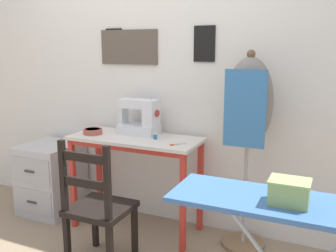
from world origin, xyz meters
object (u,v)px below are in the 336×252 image
at_px(fabric_bowl, 93,131).
at_px(thread_spool_near_machine, 155,137).
at_px(scissors, 176,144).
at_px(storage_box, 289,192).
at_px(filing_cabinet, 51,178).
at_px(sewing_machine, 141,118).
at_px(ironing_board, 292,212).
at_px(wooden_chair, 98,208).
at_px(dress_form, 248,111).

relative_size(fabric_bowl, thread_spool_near_machine, 3.50).
distance_m(scissors, storage_box, 1.22).
relative_size(scissors, thread_spool_near_machine, 2.72).
xyz_separation_m(filing_cabinet, storage_box, (2.16, -0.91, 0.55)).
bearing_deg(sewing_machine, storage_box, -38.66).
relative_size(filing_cabinet, ironing_board, 0.58).
height_order(fabric_bowl, filing_cabinet, fabric_bowl).
bearing_deg(fabric_bowl, filing_cabinet, 175.70).
distance_m(filing_cabinet, ironing_board, 2.39).
bearing_deg(storage_box, scissors, 136.99).
distance_m(wooden_chair, dress_form, 1.24).
distance_m(fabric_bowl, storage_box, 1.87).
distance_m(thread_spool_near_machine, filing_cabinet, 1.16).
xyz_separation_m(fabric_bowl, ironing_board, (1.67, -0.85, -0.04)).
relative_size(fabric_bowl, storage_box, 0.90).
distance_m(sewing_machine, scissors, 0.46).
xyz_separation_m(sewing_machine, fabric_bowl, (-0.36, -0.16, -0.11)).
height_order(thread_spool_near_machine, storage_box, storage_box).
bearing_deg(scissors, dress_form, 18.60).
bearing_deg(fabric_bowl, storage_box, -27.80).
distance_m(scissors, wooden_chair, 0.71).
relative_size(scissors, dress_form, 0.08).
bearing_deg(sewing_machine, scissors, -26.64).
relative_size(sewing_machine, fabric_bowl, 2.18).
bearing_deg(storage_box, fabric_bowl, 152.20).
height_order(thread_spool_near_machine, wooden_chair, wooden_chair).
bearing_deg(dress_form, storage_box, -67.89).
relative_size(fabric_bowl, filing_cabinet, 0.25).
distance_m(dress_form, storage_box, 1.09).
bearing_deg(storage_box, wooden_chair, 164.69).
bearing_deg(dress_form, thread_spool_near_machine, -173.57).
xyz_separation_m(fabric_bowl, filing_cabinet, (-0.51, 0.04, -0.49)).
bearing_deg(wooden_chair, dress_form, 37.63).
bearing_deg(thread_spool_near_machine, sewing_machine, 148.66).
height_order(sewing_machine, scissors, sewing_machine).
xyz_separation_m(sewing_machine, ironing_board, (1.30, -1.01, -0.15)).
xyz_separation_m(thread_spool_near_machine, ironing_board, (1.12, -0.90, -0.04)).
bearing_deg(wooden_chair, thread_spool_near_machine, 75.37).
distance_m(sewing_machine, wooden_chair, 0.85).
relative_size(fabric_bowl, ironing_board, 0.14).
height_order(sewing_machine, filing_cabinet, sewing_machine).
xyz_separation_m(thread_spool_near_machine, storage_box, (1.10, -0.92, 0.06)).
xyz_separation_m(scissors, storage_box, (0.89, -0.83, 0.08)).
distance_m(wooden_chair, filing_cabinet, 1.07).
bearing_deg(wooden_chair, ironing_board, -14.27).
bearing_deg(thread_spool_near_machine, fabric_bowl, -175.18).
relative_size(scissors, ironing_board, 0.11).
distance_m(sewing_machine, fabric_bowl, 0.41).
xyz_separation_m(sewing_machine, storage_box, (1.29, -1.03, -0.05)).
height_order(scissors, thread_spool_near_machine, thread_spool_near_machine).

